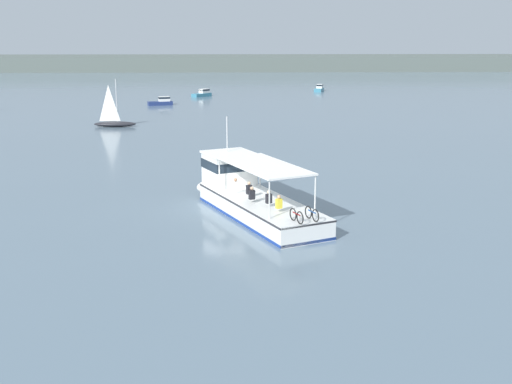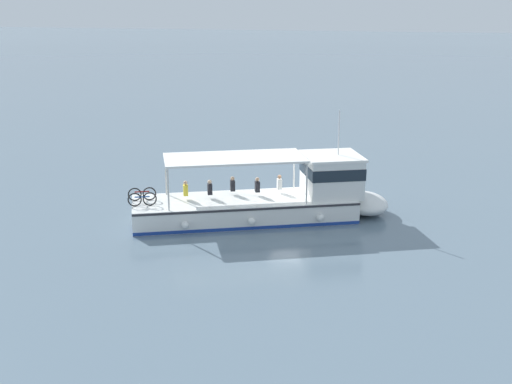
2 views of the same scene
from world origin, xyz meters
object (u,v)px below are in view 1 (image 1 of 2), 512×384
(motorboat_horizon_west, at_px, (203,93))
(motorboat_off_stern, at_px, (162,101))
(sailboat_far_left, at_px, (115,122))
(motorboat_mid_channel, at_px, (319,88))
(ferry_main, at_px, (248,195))

(motorboat_horizon_west, relative_size, motorboat_off_stern, 0.92)
(sailboat_far_left, relative_size, motorboat_mid_channel, 1.41)
(motorboat_off_stern, distance_m, motorboat_mid_channel, 35.11)
(motorboat_off_stern, bearing_deg, motorboat_horizon_west, 67.76)
(motorboat_mid_channel, bearing_deg, sailboat_far_left, -122.87)
(sailboat_far_left, height_order, motorboat_mid_channel, sailboat_far_left)
(ferry_main, xyz_separation_m, motorboat_horizon_west, (-6.15, 72.67, -0.47))
(sailboat_far_left, xyz_separation_m, motorboat_horizon_west, (8.35, 36.23, 0.00))
(ferry_main, xyz_separation_m, motorboat_mid_channel, (15.04, 82.16, -0.47))
(motorboat_horizon_west, relative_size, motorboat_mid_channel, 0.92)
(ferry_main, bearing_deg, motorboat_mid_channel, 79.62)
(ferry_main, relative_size, sailboat_far_left, 2.38)
(motorboat_off_stern, bearing_deg, sailboat_far_left, -97.19)
(motorboat_off_stern, relative_size, motorboat_mid_channel, 1.00)
(ferry_main, relative_size, motorboat_off_stern, 3.36)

